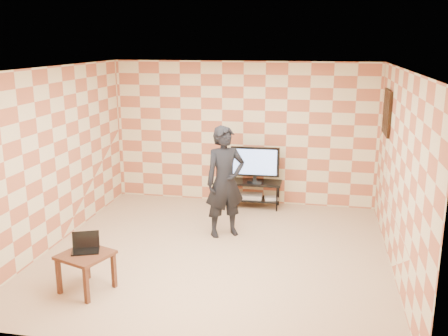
{
  "coord_description": "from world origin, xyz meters",
  "views": [
    {
      "loc": [
        1.43,
        -6.73,
        3.08
      ],
      "look_at": [
        0.0,
        0.6,
        1.15
      ],
      "focal_mm": 40.0,
      "sensor_mm": 36.0,
      "label": 1
    }
  ],
  "objects_px": {
    "side_table": "(86,260)",
    "person": "(225,182)",
    "tv_stand": "(255,188)",
    "tv": "(255,163)"
  },
  "relations": [
    {
      "from": "tv_stand",
      "to": "tv",
      "type": "distance_m",
      "value": 0.5
    },
    {
      "from": "tv_stand",
      "to": "side_table",
      "type": "relative_size",
      "value": 1.38
    },
    {
      "from": "side_table",
      "to": "person",
      "type": "xyz_separation_m",
      "value": [
        1.35,
        2.16,
        0.48
      ]
    },
    {
      "from": "side_table",
      "to": "person",
      "type": "bearing_deg",
      "value": 57.91
    },
    {
      "from": "tv_stand",
      "to": "tv",
      "type": "bearing_deg",
      "value": -91.78
    },
    {
      "from": "tv_stand",
      "to": "side_table",
      "type": "distance_m",
      "value": 3.99
    },
    {
      "from": "tv_stand",
      "to": "tv",
      "type": "xyz_separation_m",
      "value": [
        -0.0,
        -0.0,
        0.5
      ]
    },
    {
      "from": "tv_stand",
      "to": "tv",
      "type": "relative_size",
      "value": 1.1
    },
    {
      "from": "person",
      "to": "tv_stand",
      "type": "bearing_deg",
      "value": 47.38
    },
    {
      "from": "side_table",
      "to": "tv_stand",
      "type": "bearing_deg",
      "value": 65.74
    }
  ]
}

